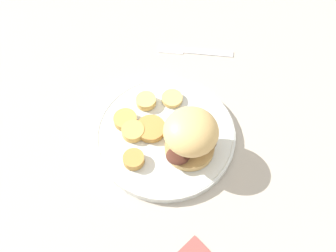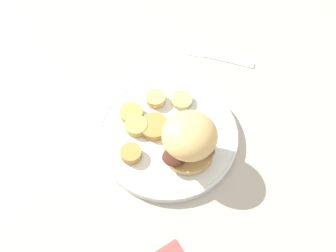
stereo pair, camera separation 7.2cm
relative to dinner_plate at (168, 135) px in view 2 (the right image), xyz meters
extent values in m
plane|color=#B2A899|center=(0.00, 0.00, -0.01)|extent=(4.00, 4.00, 0.00)
cylinder|color=silver|center=(0.00, 0.00, 0.00)|extent=(0.27, 0.27, 0.02)
torus|color=silver|center=(0.00, 0.00, 0.01)|extent=(0.26, 0.26, 0.01)
cylinder|color=tan|center=(0.04, 0.04, 0.02)|extent=(0.09, 0.09, 0.01)
ellipsoid|color=#4C281E|center=(0.06, 0.02, 0.03)|extent=(0.04, 0.05, 0.01)
ellipsoid|color=brown|center=(0.03, 0.06, 0.03)|extent=(0.04, 0.05, 0.01)
ellipsoid|color=brown|center=(0.03, 0.07, 0.03)|extent=(0.03, 0.04, 0.02)
ellipsoid|color=brown|center=(0.03, 0.04, 0.03)|extent=(0.05, 0.05, 0.02)
ellipsoid|color=#563323|center=(0.01, 0.05, 0.03)|extent=(0.07, 0.07, 0.02)
ellipsoid|color=#DBB26B|center=(0.04, 0.04, 0.07)|extent=(0.10, 0.10, 0.06)
cylinder|color=#BC8942|center=(0.06, -0.06, 0.02)|extent=(0.04, 0.04, 0.02)
cylinder|color=#BC8942|center=(-0.01, -0.03, 0.02)|extent=(0.06, 0.06, 0.01)
cylinder|color=tan|center=(0.00, -0.06, 0.02)|extent=(0.04, 0.04, 0.01)
cylinder|color=#DBB766|center=(-0.07, -0.04, 0.02)|extent=(0.04, 0.04, 0.01)
cylinder|color=#DBB766|center=(-0.08, 0.01, 0.01)|extent=(0.04, 0.04, 0.01)
cylinder|color=tan|center=(-0.03, -0.08, 0.02)|extent=(0.04, 0.04, 0.01)
cube|color=silver|center=(-0.22, 0.10, -0.01)|extent=(0.03, 0.11, 0.00)
cube|color=silver|center=(-0.23, 0.02, -0.01)|extent=(0.03, 0.06, 0.00)
camera|label=1|loc=(0.37, 0.00, 0.65)|focal=42.00mm
camera|label=2|loc=(0.37, 0.07, 0.65)|focal=42.00mm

